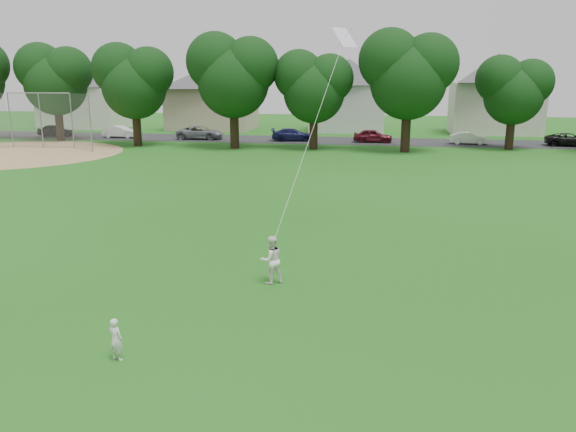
% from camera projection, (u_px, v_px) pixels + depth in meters
% --- Properties ---
extents(ground, '(160.00, 160.00, 0.00)m').
position_uv_depth(ground, '(222.00, 317.00, 14.77)').
color(ground, '#1E5C15').
rests_on(ground, ground).
extents(street, '(90.00, 7.00, 0.01)m').
position_uv_depth(street, '(341.00, 141.00, 54.95)').
color(street, '#2D2D30').
rests_on(street, ground).
extents(dirt_infield, '(18.00, 18.00, 0.02)m').
position_uv_depth(dirt_infield, '(9.00, 154.00, 45.72)').
color(dirt_infield, '#9E7F51').
rests_on(dirt_infield, ground).
extents(toddler, '(0.41, 0.32, 1.00)m').
position_uv_depth(toddler, '(116.00, 339.00, 12.40)').
color(toddler, silver).
rests_on(toddler, ground).
extents(older_boy, '(0.92, 0.88, 1.49)m').
position_uv_depth(older_boy, '(271.00, 260.00, 16.99)').
color(older_boy, white).
rests_on(older_boy, ground).
extents(kite, '(1.38, 3.68, 9.11)m').
position_uv_depth(kite, '(312.00, 132.00, 18.95)').
color(kite, white).
rests_on(kite, ground).
extents(baseball_backstop, '(10.83, 2.51, 4.74)m').
position_uv_depth(baseball_backstop, '(38.00, 121.00, 48.26)').
color(baseball_backstop, gray).
rests_on(baseball_backstop, ground).
extents(tree_row, '(82.02, 8.89, 10.34)m').
position_uv_depth(tree_row, '(308.00, 75.00, 47.66)').
color(tree_row, black).
rests_on(tree_row, ground).
extents(parked_cars, '(71.54, 2.37, 1.29)m').
position_uv_depth(parked_cars, '(384.00, 136.00, 53.17)').
color(parked_cars, black).
rests_on(parked_cars, ground).
extents(house_row, '(76.83, 13.82, 10.05)m').
position_uv_depth(house_row, '(332.00, 89.00, 63.67)').
color(house_row, white).
rests_on(house_row, ground).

